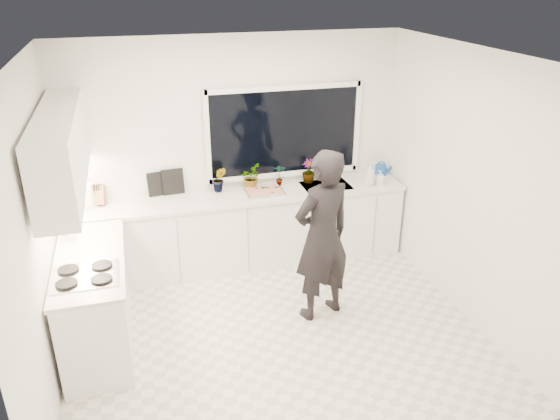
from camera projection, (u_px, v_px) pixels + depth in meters
name	position (u px, v px, depth m)	size (l,w,h in m)	color
floor	(275.00, 332.00, 5.49)	(4.00, 3.50, 0.02)	beige
wall_back	(235.00, 151.00, 6.48)	(4.00, 0.02, 2.70)	white
wall_left	(36.00, 237.00, 4.43)	(0.02, 3.50, 2.70)	white
wall_right	(468.00, 187.00, 5.44)	(0.02, 3.50, 2.70)	white
ceiling	(273.00, 55.00, 4.38)	(4.00, 3.50, 0.02)	white
window	(284.00, 132.00, 6.52)	(1.80, 0.02, 1.00)	black
base_cabinets_back	(243.00, 231.00, 6.58)	(3.92, 0.58, 0.88)	white
base_cabinets_left	(96.00, 301.00, 5.20)	(0.58, 1.60, 0.88)	white
countertop_back	(242.00, 196.00, 6.38)	(3.94, 0.62, 0.04)	silver
countertop_left	(89.00, 259.00, 5.01)	(0.62, 1.60, 0.04)	silver
upper_cabinets	(61.00, 150.00, 4.90)	(0.34, 2.10, 0.70)	white
sink	(326.00, 189.00, 6.67)	(0.58, 0.42, 0.14)	silver
faucet	(321.00, 171.00, 6.78)	(0.03, 0.03, 0.22)	silver
stovetop	(85.00, 275.00, 4.68)	(0.56, 0.48, 0.03)	black
person	(322.00, 236.00, 5.42)	(0.66, 0.43, 1.81)	black
pizza_tray	(264.00, 192.00, 6.42)	(0.44, 0.33, 0.03)	silver
pizza	(264.00, 190.00, 6.41)	(0.40, 0.29, 0.01)	#C03F19
watering_can	(381.00, 170.00, 6.96)	(0.14, 0.14, 0.13)	#124AB1
paper_towel_roll	(88.00, 196.00, 6.00)	(0.11, 0.11, 0.26)	white
knife_block	(99.00, 195.00, 6.07)	(0.13, 0.10, 0.22)	olive
utensil_crock	(70.00, 231.00, 5.32)	(0.13, 0.13, 0.16)	silver
picture_frame_large	(157.00, 184.00, 6.30)	(0.22, 0.02, 0.28)	black
picture_frame_small	(173.00, 182.00, 6.34)	(0.25, 0.02, 0.30)	black
herb_plants	(261.00, 176.00, 6.53)	(1.32, 0.31, 0.31)	#26662D
soap_bottles	(372.00, 175.00, 6.59)	(0.27, 0.16, 0.29)	#D8BF66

